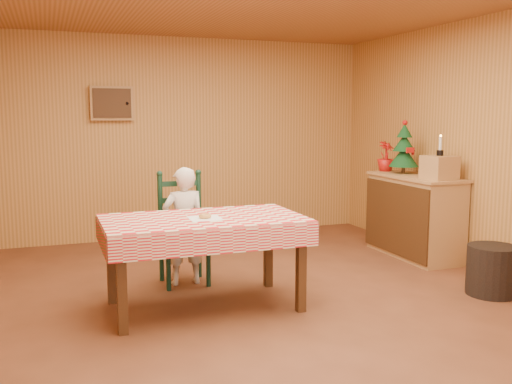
{
  "coord_description": "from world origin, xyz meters",
  "views": [
    {
      "loc": [
        -1.67,
        -4.37,
        1.61
      ],
      "look_at": [
        0.0,
        0.2,
        0.95
      ],
      "focal_mm": 40.0,
      "sensor_mm": 36.0,
      "label": 1
    }
  ],
  "objects_px": {
    "dining_table": "(204,227)",
    "crate": "(439,168)",
    "shelf_unit": "(414,216)",
    "ladder_chair": "(183,231)",
    "seated_child": "(184,226)",
    "storage_bin": "(492,270)",
    "christmas_tree": "(404,149)"
  },
  "relations": [
    {
      "from": "shelf_unit",
      "to": "crate",
      "type": "distance_m",
      "value": 0.71
    },
    {
      "from": "dining_table",
      "to": "shelf_unit",
      "type": "distance_m",
      "value": 2.86
    },
    {
      "from": "shelf_unit",
      "to": "crate",
      "type": "height_order",
      "value": "crate"
    },
    {
      "from": "seated_child",
      "to": "christmas_tree",
      "type": "xyz_separation_m",
      "value": [
        2.71,
        0.41,
        0.65
      ]
    },
    {
      "from": "dining_table",
      "to": "storage_bin",
      "type": "distance_m",
      "value": 2.63
    },
    {
      "from": "dining_table",
      "to": "storage_bin",
      "type": "xyz_separation_m",
      "value": [
        2.52,
        -0.56,
        -0.46
      ]
    },
    {
      "from": "dining_table",
      "to": "shelf_unit",
      "type": "xyz_separation_m",
      "value": [
        2.71,
        0.89,
        -0.22
      ]
    },
    {
      "from": "storage_bin",
      "to": "ladder_chair",
      "type": "bearing_deg",
      "value": 151.99
    },
    {
      "from": "dining_table",
      "to": "seated_child",
      "type": "relative_size",
      "value": 1.47
    },
    {
      "from": "ladder_chair",
      "to": "shelf_unit",
      "type": "bearing_deg",
      "value": 2.1
    },
    {
      "from": "shelf_unit",
      "to": "christmas_tree",
      "type": "height_order",
      "value": "christmas_tree"
    },
    {
      "from": "seated_child",
      "to": "storage_bin",
      "type": "relative_size",
      "value": 2.51
    },
    {
      "from": "seated_child",
      "to": "christmas_tree",
      "type": "distance_m",
      "value": 2.82
    },
    {
      "from": "shelf_unit",
      "to": "storage_bin",
      "type": "distance_m",
      "value": 1.47
    },
    {
      "from": "crate",
      "to": "christmas_tree",
      "type": "height_order",
      "value": "christmas_tree"
    },
    {
      "from": "storage_bin",
      "to": "christmas_tree",
      "type": "bearing_deg",
      "value": 83.55
    },
    {
      "from": "christmas_tree",
      "to": "seated_child",
      "type": "bearing_deg",
      "value": -171.5
    },
    {
      "from": "seated_child",
      "to": "storage_bin",
      "type": "distance_m",
      "value": 2.85
    },
    {
      "from": "christmas_tree",
      "to": "storage_bin",
      "type": "bearing_deg",
      "value": -96.45
    },
    {
      "from": "shelf_unit",
      "to": "crate",
      "type": "relative_size",
      "value": 4.13
    },
    {
      "from": "ladder_chair",
      "to": "seated_child",
      "type": "bearing_deg",
      "value": -90.0
    },
    {
      "from": "shelf_unit",
      "to": "seated_child",
      "type": "bearing_deg",
      "value": -176.7
    },
    {
      "from": "ladder_chair",
      "to": "storage_bin",
      "type": "relative_size",
      "value": 2.41
    },
    {
      "from": "seated_child",
      "to": "storage_bin",
      "type": "xyz_separation_m",
      "value": [
        2.52,
        -1.29,
        -0.34
      ]
    },
    {
      "from": "dining_table",
      "to": "crate",
      "type": "relative_size",
      "value": 5.52
    },
    {
      "from": "dining_table",
      "to": "crate",
      "type": "distance_m",
      "value": 2.78
    },
    {
      "from": "ladder_chair",
      "to": "crate",
      "type": "distance_m",
      "value": 2.79
    },
    {
      "from": "ladder_chair",
      "to": "shelf_unit",
      "type": "xyz_separation_m",
      "value": [
        2.71,
        0.1,
        -0.04
      ]
    },
    {
      "from": "dining_table",
      "to": "ladder_chair",
      "type": "xyz_separation_m",
      "value": [
        -0.0,
        0.79,
        -0.18
      ]
    },
    {
      "from": "dining_table",
      "to": "christmas_tree",
      "type": "relative_size",
      "value": 2.67
    },
    {
      "from": "seated_child",
      "to": "storage_bin",
      "type": "height_order",
      "value": "seated_child"
    },
    {
      "from": "crate",
      "to": "seated_child",
      "type": "bearing_deg",
      "value": 174.87
    }
  ]
}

